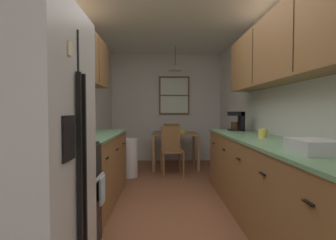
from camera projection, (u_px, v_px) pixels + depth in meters
name	position (u px, v px, depth m)	size (l,w,h in m)	color
ground_plane	(170.00, 195.00, 3.69)	(12.00, 12.00, 0.00)	brown
wall_left	(73.00, 106.00, 3.61)	(0.10, 9.00, 2.55)	silver
wall_right	(265.00, 106.00, 3.68)	(0.10, 9.00, 2.55)	silver
wall_back	(166.00, 108.00, 6.29)	(4.40, 0.10, 2.55)	silver
ceiling_slab	(170.00, 11.00, 3.60)	(4.40, 9.00, 0.08)	white
refrigerator	(12.00, 168.00, 1.42)	(0.76, 0.75, 1.78)	silver
stove_range	(55.00, 200.00, 2.14)	(0.66, 0.62, 1.10)	black
microwave_over_range	(38.00, 49.00, 2.10)	(0.39, 0.56, 0.30)	white
counter_left	(93.00, 169.00, 3.38)	(0.64, 1.86, 0.90)	olive
upper_cabinets_left	(80.00, 55.00, 3.27)	(0.33, 1.94, 0.68)	olive
counter_right	(267.00, 182.00, 2.74)	(0.64, 3.26, 0.90)	olive
upper_cabinets_right	(285.00, 46.00, 2.64)	(0.33, 2.94, 0.72)	olive
dining_table	(175.00, 138.00, 5.52)	(0.95, 0.81, 0.73)	olive
dining_chair_near	(172.00, 148.00, 4.91)	(0.44, 0.44, 0.90)	olive
dining_chair_far	(172.00, 140.00, 6.14)	(0.43, 0.43, 0.90)	olive
pendant_light	(175.00, 68.00, 5.47)	(0.28, 0.28, 0.50)	black
back_window	(174.00, 95.00, 6.22)	(0.73, 0.05, 0.91)	brown
trash_bin	(129.00, 158.00, 4.73)	(0.30, 0.30, 0.70)	white
storage_canister	(75.00, 131.00, 2.65)	(0.13, 0.13, 0.20)	#265999
dish_towel	(102.00, 190.00, 2.31)	(0.02, 0.16, 0.24)	silver
coffee_maker	(238.00, 121.00, 3.93)	(0.22, 0.18, 0.29)	black
mug_by_coffeemaker	(263.00, 133.00, 2.90)	(0.12, 0.08, 0.10)	#E5CC4C
dish_rack	(314.00, 146.00, 1.85)	(0.28, 0.34, 0.10)	silver
table_serving_bowl	(180.00, 131.00, 5.55)	(0.22, 0.22, 0.06)	#E0D14C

